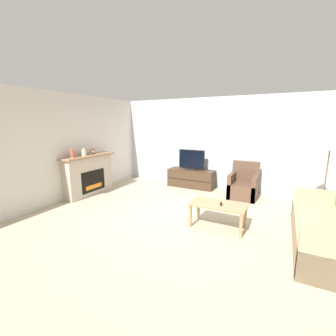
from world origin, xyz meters
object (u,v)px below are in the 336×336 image
object	(u,v)px
tv	(192,160)
armchair	(243,186)
coffee_table	(218,207)
mantel_clock	(92,152)
mantel_vase_centre_left	(84,152)
fireplace	(89,174)
tv_stand	(191,178)
remote	(221,204)
floor_lamp	(330,151)
couch	(328,231)
mantel_vase_left	(73,153)

from	to	relation	value
tv	armchair	bearing A→B (deg)	-9.99
coffee_table	tv	bearing A→B (deg)	122.14
mantel_clock	tv	world-z (taller)	mantel_clock
armchair	mantel_vase_centre_left	bearing A→B (deg)	-154.79
fireplace	tv_stand	size ratio (longest dim) A/B	1.13
remote	mantel_clock	bearing A→B (deg)	158.07
fireplace	mantel_vase_centre_left	bearing A→B (deg)	-82.06
tv_stand	coffee_table	size ratio (longest dim) A/B	1.39
remote	coffee_table	bearing A→B (deg)	163.40
remote	mantel_vase_centre_left	bearing A→B (deg)	162.31
mantel_clock	armchair	distance (m)	4.23
remote	floor_lamp	bearing A→B (deg)	26.05
tv	couch	size ratio (longest dim) A/B	0.36
armchair	mantel_vase_left	bearing A→B (deg)	-150.55
couch	tv_stand	bearing A→B (deg)	145.01
mantel_vase_centre_left	armchair	size ratio (longest dim) A/B	0.21
mantel_vase_centre_left	coffee_table	size ratio (longest dim) A/B	0.19
tv_stand	armchair	xyz separation A→B (m)	(1.60, -0.28, 0.03)
armchair	coffee_table	bearing A→B (deg)	-93.80
fireplace	armchair	xyz separation A→B (m)	(3.86, 1.69, -0.26)
fireplace	mantel_clock	size ratio (longest dim) A/B	10.71
fireplace	armchair	size ratio (longest dim) A/B	1.71
armchair	remote	size ratio (longest dim) A/B	6.05
tv	coffee_table	world-z (taller)	tv
mantel_vase_centre_left	tv	xyz separation A→B (m)	(2.24, 2.09, -0.36)
fireplace	armchair	world-z (taller)	fireplace
armchair	coffee_table	distance (m)	2.06
mantel_clock	mantel_vase_left	bearing A→B (deg)	-90.07
mantel_vase_left	armchair	distance (m)	4.51
armchair	couch	bearing A→B (deg)	-50.65
mantel_vase_centre_left	floor_lamp	bearing A→B (deg)	12.66
mantel_vase_centre_left	armchair	distance (m)	4.34
fireplace	mantel_vase_left	bearing A→B (deg)	-88.00
remote	floor_lamp	xyz separation A→B (m)	(1.77, 1.49, 0.94)
tv	armchair	distance (m)	1.71
mantel_vase_left	mantel_clock	distance (m)	0.64
tv_stand	tv	size ratio (longest dim) A/B	1.74
mantel_vase_centre_left	couch	world-z (taller)	mantel_vase_centre_left
tv	armchair	size ratio (longest dim) A/B	0.87
fireplace	mantel_clock	distance (m)	0.64
mantel_vase_centre_left	tv	size ratio (longest dim) A/B	0.24
fireplace	floor_lamp	size ratio (longest dim) A/B	0.97
coffee_table	mantel_vase_left	bearing A→B (deg)	-178.16
mantel_clock	floor_lamp	xyz separation A→B (m)	(5.53, 0.96, 0.23)
remote	couch	xyz separation A→B (m)	(1.69, 0.09, -0.19)
couch	fireplace	bearing A→B (deg)	177.11
tv	mantel_clock	bearing A→B (deg)	-141.06
mantel_vase_centre_left	coffee_table	bearing A→B (deg)	-3.74
tv_stand	armchair	bearing A→B (deg)	-10.07
coffee_table	remote	bearing A→B (deg)	-2.63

